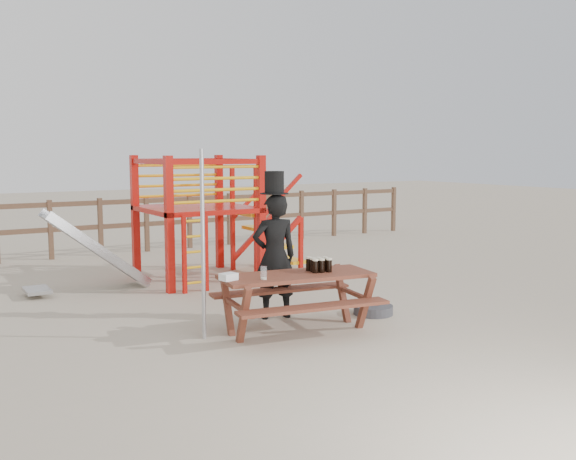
% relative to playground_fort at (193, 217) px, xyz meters
% --- Properties ---
extents(ground, '(60.00, 60.00, 0.00)m').
position_rel_playground_fort_xyz_m(ground, '(-0.12, -3.58, -1.07)').
color(ground, tan).
rests_on(ground, ground).
extents(back_fence, '(15.09, 0.09, 1.20)m').
position_rel_playground_fort_xyz_m(back_fence, '(-0.12, 3.42, -0.34)').
color(back_fence, brown).
rests_on(back_fence, ground).
extents(playground_fort, '(4.71, 1.84, 2.10)m').
position_rel_playground_fort_xyz_m(playground_fort, '(0.00, 0.00, 0.00)').
color(playground_fort, '#B8130C').
rests_on(playground_fort, ground).
extents(picnic_table, '(1.99, 1.52, 0.71)m').
position_rel_playground_fort_xyz_m(picnic_table, '(-0.22, -3.60, -0.63)').
color(picnic_table, brown).
rests_on(picnic_table, ground).
extents(man_with_hat, '(0.65, 0.49, 1.91)m').
position_rel_playground_fort_xyz_m(man_with_hat, '(-0.11, -2.89, -0.22)').
color(man_with_hat, black).
rests_on(man_with_hat, ground).
extents(metal_pole, '(0.05, 0.05, 2.19)m').
position_rel_playground_fort_xyz_m(metal_pole, '(-1.29, -3.29, 0.02)').
color(metal_pole, '#B2B2B7').
rests_on(metal_pole, ground).
extents(parasol_base, '(0.53, 0.53, 0.22)m').
position_rel_playground_fort_xyz_m(parasol_base, '(1.09, -3.44, -1.01)').
color(parasol_base, '#38373D').
rests_on(parasol_base, ground).
extents(paper_bag, '(0.21, 0.17, 0.08)m').
position_rel_playground_fort_xyz_m(paper_bag, '(-1.08, -3.51, -0.33)').
color(paper_bag, white).
rests_on(paper_bag, picnic_table).
extents(stout_pints, '(0.26, 0.27, 0.17)m').
position_rel_playground_fort_xyz_m(stout_pints, '(0.08, -3.62, -0.28)').
color(stout_pints, black).
rests_on(stout_pints, picnic_table).
extents(empty_glasses, '(0.07, 0.07, 0.15)m').
position_rel_playground_fort_xyz_m(empty_glasses, '(-0.72, -3.68, -0.30)').
color(empty_glasses, silver).
rests_on(empty_glasses, picnic_table).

